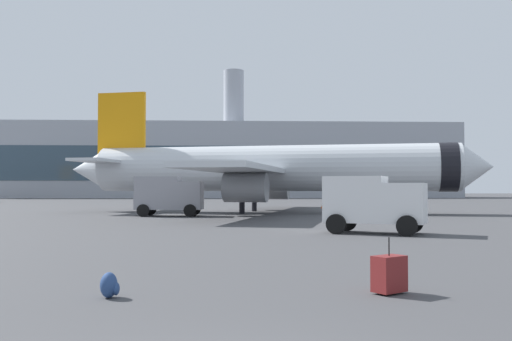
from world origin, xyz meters
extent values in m
cylinder|color=silver|center=(3.42, 41.37, 3.70)|extent=(30.02, 11.03, 3.80)
cone|color=silver|center=(19.13, 37.40, 3.70)|extent=(3.21, 4.09, 3.61)
cone|color=silver|center=(-12.67, 45.44, 3.70)|extent=(3.94, 4.10, 3.42)
cylinder|color=black|center=(17.00, 37.94, 3.70)|extent=(2.31, 4.10, 3.88)
cube|color=silver|center=(4.41, 49.37, 3.40)|extent=(8.57, 16.69, 0.36)
cube|color=silver|center=(0.50, 33.86, 3.40)|extent=(8.57, 16.69, 0.36)
cylinder|color=gray|center=(3.80, 46.95, 2.10)|extent=(3.64, 2.92, 2.20)
cylinder|color=gray|center=(1.11, 36.28, 2.10)|extent=(3.64, 2.92, 2.20)
cube|color=orange|center=(-9.66, 44.68, 7.30)|extent=(4.35, 1.43, 6.40)
cube|color=silver|center=(-9.37, 47.90, 4.30)|extent=(3.99, 6.45, 0.24)
cube|color=silver|center=(-10.93, 41.70, 4.30)|extent=(3.99, 6.45, 0.24)
cylinder|color=black|center=(15.06, 38.43, 0.90)|extent=(0.36, 0.36, 1.80)
cylinder|color=black|center=(2.07, 44.19, 0.90)|extent=(0.44, 0.44, 1.80)
cylinder|color=black|center=(0.90, 39.53, 0.90)|extent=(0.44, 0.44, 1.80)
cube|color=gray|center=(-2.93, 36.02, 1.52)|extent=(1.85, 2.32, 2.04)
cube|color=#1E232D|center=(-2.21, 35.96, 2.00)|extent=(0.23, 1.98, 0.84)
cube|color=gray|center=(-5.32, 36.21, 1.70)|extent=(3.28, 2.43, 2.40)
cylinder|color=black|center=(-2.72, 37.16, 0.45)|extent=(0.91, 0.29, 0.90)
cylinder|color=black|center=(-2.90, 34.86, 0.45)|extent=(0.91, 0.29, 0.90)
cylinder|color=black|center=(-6.07, 37.42, 0.45)|extent=(0.91, 0.29, 0.90)
cylinder|color=black|center=(-6.25, 35.12, 0.45)|extent=(0.91, 0.29, 0.90)
cube|color=white|center=(7.76, 19.36, 1.39)|extent=(2.44, 2.56, 1.78)
cube|color=#1E232D|center=(8.43, 19.04, 1.81)|extent=(0.84, 1.66, 0.74)
cube|color=white|center=(5.76, 20.30, 1.55)|extent=(3.24, 2.93, 2.10)
cylinder|color=black|center=(8.40, 20.22, 0.45)|extent=(0.91, 0.58, 0.90)
cylinder|color=black|center=(7.51, 18.32, 0.45)|extent=(0.91, 0.58, 0.90)
cylinder|color=black|center=(5.61, 21.53, 0.45)|extent=(0.91, 0.58, 0.90)
cylinder|color=black|center=(4.72, 19.63, 0.45)|extent=(0.91, 0.58, 0.90)
cube|color=#F2590C|center=(8.46, 43.05, 0.02)|extent=(0.44, 0.44, 0.04)
cone|color=#F2590C|center=(8.46, 43.05, 0.39)|extent=(0.36, 0.36, 0.70)
cylinder|color=white|center=(8.46, 43.05, 0.42)|extent=(0.23, 0.23, 0.10)
cube|color=#F2590C|center=(9.29, 51.15, 0.02)|extent=(0.44, 0.44, 0.04)
cone|color=#F2590C|center=(9.29, 51.15, 0.35)|extent=(0.36, 0.36, 0.62)
cylinder|color=white|center=(9.29, 51.15, 0.38)|extent=(0.23, 0.23, 0.10)
cube|color=maroon|center=(3.13, 5.60, 0.39)|extent=(0.75, 0.69, 0.70)
cylinder|color=black|center=(3.13, 5.60, 0.92)|extent=(0.02, 0.02, 0.36)
cylinder|color=black|center=(3.32, 5.73, 0.04)|extent=(0.07, 0.08, 0.08)
cylinder|color=black|center=(2.94, 5.48, 0.04)|extent=(0.07, 0.08, 0.08)
ellipsoid|color=navy|center=(-2.26, 5.43, 0.24)|extent=(0.32, 0.40, 0.48)
ellipsoid|color=navy|center=(-2.12, 5.43, 0.17)|extent=(0.12, 0.28, 0.24)
cube|color=#9EA3AD|center=(-2.08, 116.67, 7.84)|extent=(100.51, 16.69, 15.69)
cube|color=#334756|center=(-2.08, 108.27, 7.06)|extent=(95.48, 0.10, 7.06)
cylinder|color=#9EA3AD|center=(0.54, 116.67, 21.69)|extent=(4.40, 4.40, 12.00)
camera|label=1|loc=(0.04, -5.29, 2.07)|focal=39.42mm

